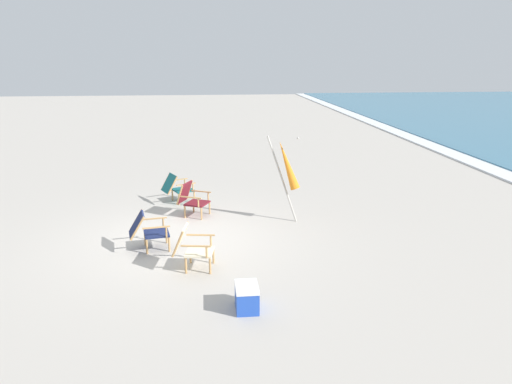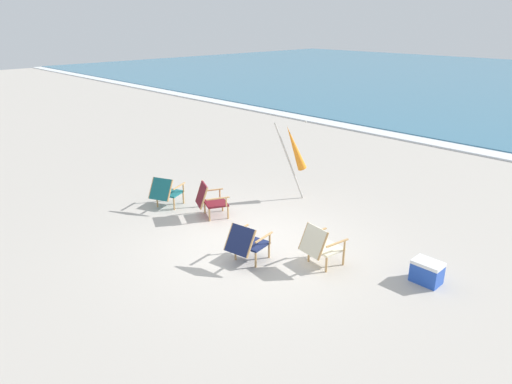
{
  "view_description": "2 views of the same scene",
  "coord_description": "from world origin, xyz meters",
  "px_view_note": "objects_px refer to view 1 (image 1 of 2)",
  "views": [
    {
      "loc": [
        9.99,
        0.59,
        3.75
      ],
      "look_at": [
        -0.84,
        1.71,
        0.76
      ],
      "focal_mm": 35.0,
      "sensor_mm": 36.0,
      "label": 1
    },
    {
      "loc": [
        5.98,
        -5.67,
        4.24
      ],
      "look_at": [
        -0.54,
        0.64,
        0.8
      ],
      "focal_mm": 32.0,
      "sensor_mm": 36.0,
      "label": 2
    }
  ],
  "objects_px": {
    "beach_chair_back_right": "(191,198)",
    "beach_chair_back_left": "(177,187)",
    "beach_chair_mid_center": "(147,229)",
    "beach_chair_far_center": "(191,246)",
    "umbrella_furled_orange": "(287,166)",
    "cooler_box": "(247,297)"
  },
  "relations": [
    {
      "from": "beach_chair_back_right",
      "to": "beach_chair_back_left",
      "type": "height_order",
      "value": "beach_chair_back_right"
    },
    {
      "from": "beach_chair_back_right",
      "to": "cooler_box",
      "type": "xyz_separation_m",
      "value": [
        4.76,
        0.93,
        -0.23
      ]
    },
    {
      "from": "beach_chair_back_left",
      "to": "cooler_box",
      "type": "bearing_deg",
      "value": 12.71
    },
    {
      "from": "beach_chair_back_left",
      "to": "umbrella_furled_orange",
      "type": "height_order",
      "value": "umbrella_furled_orange"
    },
    {
      "from": "beach_chair_back_right",
      "to": "beach_chair_back_left",
      "type": "distance_m",
      "value": 1.22
    },
    {
      "from": "beach_chair_mid_center",
      "to": "beach_chair_back_left",
      "type": "distance_m",
      "value": 3.3
    },
    {
      "from": "beach_chair_back_right",
      "to": "umbrella_furled_orange",
      "type": "xyz_separation_m",
      "value": [
        0.56,
        2.22,
        0.87
      ]
    },
    {
      "from": "beach_chair_back_right",
      "to": "umbrella_furled_orange",
      "type": "bearing_deg",
      "value": 75.8
    },
    {
      "from": "beach_chair_back_right",
      "to": "beach_chair_back_left",
      "type": "xyz_separation_m",
      "value": [
        -1.15,
        -0.41,
        -0.01
      ]
    },
    {
      "from": "beach_chair_far_center",
      "to": "cooler_box",
      "type": "relative_size",
      "value": 1.64
    },
    {
      "from": "beach_chair_mid_center",
      "to": "umbrella_furled_orange",
      "type": "relative_size",
      "value": 0.43
    },
    {
      "from": "beach_chair_back_left",
      "to": "beach_chair_back_right",
      "type": "bearing_deg",
      "value": 19.45
    },
    {
      "from": "beach_chair_mid_center",
      "to": "umbrella_furled_orange",
      "type": "height_order",
      "value": "umbrella_furled_orange"
    },
    {
      "from": "beach_chair_mid_center",
      "to": "beach_chair_far_center",
      "type": "bearing_deg",
      "value": 40.82
    },
    {
      "from": "beach_chair_mid_center",
      "to": "cooler_box",
      "type": "height_order",
      "value": "beach_chair_mid_center"
    },
    {
      "from": "cooler_box",
      "to": "beach_chair_back_right",
      "type": "bearing_deg",
      "value": -168.98
    },
    {
      "from": "umbrella_furled_orange",
      "to": "cooler_box",
      "type": "xyz_separation_m",
      "value": [
        4.2,
        -1.3,
        -1.1
      ]
    },
    {
      "from": "beach_chair_back_left",
      "to": "cooler_box",
      "type": "xyz_separation_m",
      "value": [
        5.91,
        1.33,
        -0.22
      ]
    },
    {
      "from": "beach_chair_far_center",
      "to": "beach_chair_back_right",
      "type": "bearing_deg",
      "value": -178.98
    },
    {
      "from": "cooler_box",
      "to": "beach_chair_far_center",
      "type": "bearing_deg",
      "value": -151.8
    },
    {
      "from": "beach_chair_mid_center",
      "to": "umbrella_furled_orange",
      "type": "distance_m",
      "value": 3.53
    },
    {
      "from": "beach_chair_far_center",
      "to": "umbrella_furled_orange",
      "type": "xyz_separation_m",
      "value": [
        -2.57,
        2.17,
        0.87
      ]
    }
  ]
}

